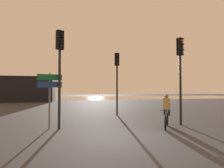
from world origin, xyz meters
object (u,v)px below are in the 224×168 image
object	(u,v)px
traffic_light_center	(117,72)
direction_sign_post	(50,90)
traffic_light_near_right	(180,64)
cyclist	(167,111)
distant_building	(24,89)
traffic_light_near_left	(60,60)

from	to	relation	value
traffic_light_center	direction_sign_post	world-z (taller)	traffic_light_center
traffic_light_near_right	cyclist	size ratio (longest dim) A/B	2.80
distant_building	traffic_light_near_right	xyz separation A→B (m)	(13.07, -20.78, 1.24)
direction_sign_post	cyclist	world-z (taller)	direction_sign_post
traffic_light_near_right	direction_sign_post	world-z (taller)	traffic_light_near_right
traffic_light_near_left	cyclist	distance (m)	5.62
traffic_light_near_right	traffic_light_center	distance (m)	4.71
traffic_light_center	cyclist	distance (m)	5.25
traffic_light_near_left	cyclist	size ratio (longest dim) A/B	2.86
traffic_light_near_left	cyclist	bearing A→B (deg)	137.76
traffic_light_near_right	cyclist	bearing A→B (deg)	-7.12
distant_building	cyclist	distance (m)	24.44
distant_building	traffic_light_near_left	world-z (taller)	traffic_light_near_left
distant_building	traffic_light_center	distance (m)	19.87
traffic_light_near_left	direction_sign_post	size ratio (longest dim) A/B	1.78
traffic_light_near_right	cyclist	world-z (taller)	traffic_light_near_right
traffic_light_center	traffic_light_near_left	xyz separation A→B (m)	(-3.67, -3.69, 0.10)
distant_building	traffic_light_near_right	bearing A→B (deg)	-57.82
traffic_light_near_right	traffic_light_near_left	size ratio (longest dim) A/B	0.98
traffic_light_near_left	traffic_light_near_right	bearing A→B (deg)	143.99
traffic_light_center	traffic_light_near_right	bearing A→B (deg)	143.83
distant_building	traffic_light_near_right	world-z (taller)	traffic_light_near_right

